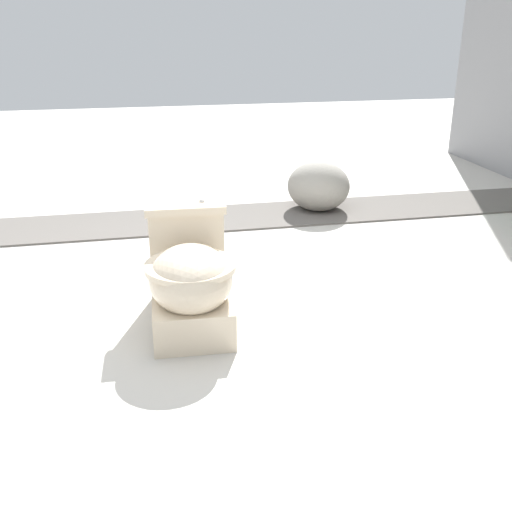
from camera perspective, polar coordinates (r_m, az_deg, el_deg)
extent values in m
plane|color=beige|center=(2.89, -5.29, -4.91)|extent=(14.00, 14.00, 0.00)
cube|color=#605B56|center=(4.17, -0.59, 3.82)|extent=(0.56, 8.00, 0.01)
cube|color=beige|center=(2.73, -6.21, -4.67)|extent=(0.61, 0.36, 0.17)
ellipsoid|color=beige|center=(2.56, -6.23, -2.13)|extent=(0.45, 0.38, 0.28)
cylinder|color=beige|center=(2.54, -6.28, -0.98)|extent=(0.41, 0.41, 0.03)
cube|color=beige|center=(2.83, -6.66, 1.48)|extent=(0.19, 0.35, 0.30)
cube|color=beige|center=(2.77, -6.81, 4.74)|extent=(0.22, 0.37, 0.04)
cylinder|color=silver|center=(2.77, -5.17, 5.31)|extent=(0.02, 0.02, 0.01)
ellipsoid|color=gray|center=(4.31, 5.97, 6.63)|extent=(0.61, 0.61, 0.35)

